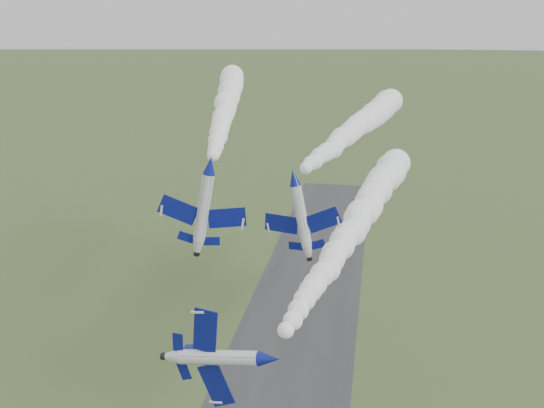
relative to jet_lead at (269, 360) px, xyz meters
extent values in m
cube|color=#2D2D30|center=(-4.89, 36.73, -29.54)|extent=(24.00, 260.00, 0.04)
cylinder|color=silver|center=(-0.03, 0.11, -0.01)|extent=(2.91, 8.70, 1.75)
cone|color=navy|center=(-0.77, -5.22, -0.01)|extent=(2.04, 2.46, 1.75)
cone|color=silver|center=(0.68, 5.25, -0.01)|extent=(1.99, 2.05, 1.75)
cylinder|color=black|center=(0.82, 6.25, -0.01)|extent=(0.96, 0.73, 0.89)
ellipsoid|color=black|center=(0.22, -2.14, 0.09)|extent=(1.56, 3.06, 1.17)
cube|color=navy|center=(-0.57, 1.01, 2.97)|extent=(1.23, 2.54, 4.64)
cube|color=navy|center=(0.42, 0.87, -3.04)|extent=(1.23, 2.54, 4.64)
cube|color=navy|center=(0.29, 4.38, 1.60)|extent=(0.58, 1.17, 2.02)
cube|color=navy|center=(0.82, 4.30, -1.61)|extent=(0.58, 1.17, 2.02)
cube|color=navy|center=(1.81, 3.92, 0.21)|extent=(2.43, 1.92, 0.49)
cylinder|color=silver|center=(-12.67, 25.43, 12.46)|extent=(3.73, 9.62, 1.95)
cone|color=navy|center=(-11.53, 19.60, 12.46)|extent=(2.39, 2.80, 1.95)
cone|color=silver|center=(-13.77, 31.05, 12.46)|extent=(2.30, 2.36, 1.95)
cylinder|color=black|center=(-13.99, 32.15, 12.46)|extent=(1.10, 0.85, 0.99)
ellipsoid|color=black|center=(-12.10, 23.08, 13.08)|extent=(1.90, 3.42, 1.30)
cube|color=navy|center=(-16.12, 25.67, 12.88)|extent=(5.53, 3.63, 1.06)
cube|color=navy|center=(-9.62, 26.95, 11.70)|extent=(5.53, 3.63, 1.06)
cube|color=navy|center=(-15.31, 29.72, 12.77)|extent=(2.43, 1.64, 0.50)
cube|color=navy|center=(-11.84, 30.40, 12.14)|extent=(2.43, 1.64, 0.50)
cube|color=navy|center=(-13.28, 29.84, 13.89)|extent=(0.90, 1.87, 2.45)
cylinder|color=silver|center=(-1.48, 26.48, 11.05)|extent=(3.17, 8.64, 1.79)
cone|color=navy|center=(-2.37, 21.22, 11.05)|extent=(2.13, 2.48, 1.79)
cone|color=silver|center=(-0.62, 31.55, 11.05)|extent=(2.07, 2.09, 1.79)
cylinder|color=black|center=(-0.45, 32.54, 11.05)|extent=(0.99, 0.75, 0.91)
ellipsoid|color=black|center=(-1.96, 24.36, 11.61)|extent=(1.66, 3.06, 1.19)
cube|color=navy|center=(-4.23, 27.76, 10.28)|extent=(4.90, 3.14, 1.09)
cube|color=navy|center=(1.60, 26.78, 11.52)|extent=(4.90, 3.14, 1.09)
cube|color=navy|center=(-2.33, 30.91, 10.72)|extent=(2.15, 1.42, 0.51)
cube|color=navy|center=(0.78, 30.39, 11.38)|extent=(2.15, 1.42, 0.51)
cube|color=navy|center=(-1.08, 30.46, 12.33)|extent=(0.83, 1.68, 2.19)
camera|label=1|loc=(9.22, -50.34, 32.26)|focal=40.00mm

